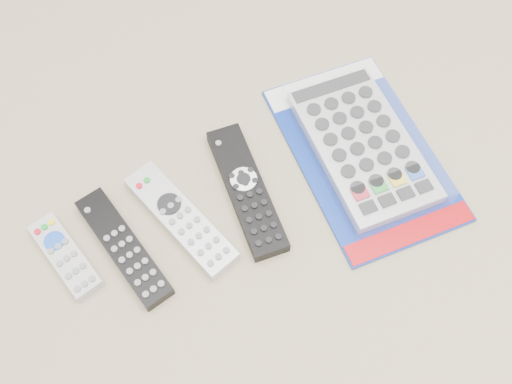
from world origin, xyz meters
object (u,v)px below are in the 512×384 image
remote_small_grey (65,256)px  remote_silver_dvd (181,219)px  remote_large_black (247,190)px  remote_slim_black (124,248)px  jumbo_remote_packaged (363,145)px

remote_small_grey → remote_silver_dvd: bearing=-19.6°
remote_silver_dvd → remote_large_black: size_ratio=0.92×
remote_slim_black → remote_large_black: (0.19, -0.01, 0.00)m
remote_large_black → remote_silver_dvd: bearing=-173.5°
remote_small_grey → remote_silver_dvd: (0.16, -0.03, 0.00)m
remote_large_black → jumbo_remote_packaged: bearing=2.6°
remote_silver_dvd → jumbo_remote_packaged: 0.29m
remote_small_grey → remote_large_black: size_ratio=0.62×
remote_small_grey → remote_large_black: 0.26m
remote_large_black → jumbo_remote_packaged: size_ratio=0.63×
remote_slim_black → remote_silver_dvd: (0.09, -0.00, 0.00)m
jumbo_remote_packaged → remote_slim_black: bearing=-176.5°
remote_small_grey → remote_silver_dvd: remote_silver_dvd is taller
remote_slim_black → jumbo_remote_packaged: size_ratio=0.55×
remote_silver_dvd → remote_large_black: bearing=-15.4°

